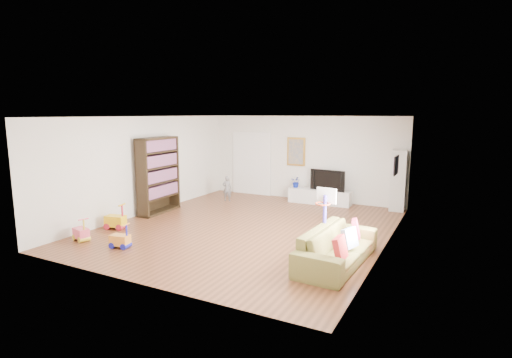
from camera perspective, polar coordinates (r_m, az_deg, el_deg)
The scene contains 25 objects.
floor at distance 9.93m, azimuth -1.07°, elevation -6.90°, with size 6.50×7.50×0.00m, color brown.
ceiling at distance 9.53m, azimuth -1.12°, elevation 8.88°, with size 6.50×7.50×0.00m, color white.
wall_back at distance 13.03m, azimuth 6.83°, elevation 2.99°, with size 6.50×0.00×2.70m, color silver.
wall_front at distance 6.65m, azimuth -16.79°, elevation -3.45°, with size 6.50×0.00×2.70m, color white.
wall_left at distance 11.54m, azimuth -15.42°, elevation 1.90°, with size 0.00×7.50×2.70m, color silver.
wall_right at distance 8.59m, azimuth 18.31°, elevation -0.69°, with size 0.00×7.50×2.70m, color white.
navy_accent at distance 9.90m, azimuth 19.70°, elevation 3.43°, with size 0.01×3.20×1.70m, color black.
olive_wainscot at distance 10.12m, azimuth 19.28°, elevation -4.20°, with size 0.01×3.20×1.00m, color brown.
doorway at distance 13.81m, azimuth -0.65°, elevation 2.16°, with size 1.45×0.06×2.10m, color white.
painting_back at distance 13.06m, azimuth 5.76°, elevation 3.91°, with size 0.62×0.06×0.92m, color gold.
artwork_right at distance 10.14m, azimuth 19.40°, elevation 1.86°, with size 0.04×0.56×0.46m, color #7F3F8C.
media_console at distance 12.58m, azimuth 9.09°, elevation -2.48°, with size 1.93×0.48×0.45m, color silver.
tall_cabinet at distance 12.10m, azimuth 19.65°, elevation -0.23°, with size 0.41×0.41×1.76m, color silver.
bookshelf at distance 11.52m, azimuth -13.76°, elevation 0.52°, with size 0.38×1.45×2.13m, color black.
sofa at distance 7.67m, azimuth 11.56°, elevation -9.41°, with size 2.30×0.90×0.67m, color olive.
basketball_hoop at distance 7.83m, azimuth 9.28°, elevation -6.32°, with size 0.47×0.57×1.36m, color #B63C1E.
ride_on_yellow at distance 10.29m, azimuth -19.47°, elevation -5.06°, with size 0.47×0.29×0.62m, color yellow.
ride_on_orange at distance 8.85m, azimuth -18.87°, elevation -7.68°, with size 0.39×0.24×0.52m, color orange.
ride_on_pink at distance 9.66m, azimuth -23.75°, elevation -6.56°, with size 0.39×0.24×0.52m, color #EF506D.
child at distance 12.78m, azimuth -4.16°, elevation -1.38°, with size 0.30×0.19×0.81m, color slate.
tv at distance 12.42m, azimuth 10.36°, elevation -0.11°, with size 1.11×0.15×0.64m, color black.
vase_plant at distance 12.75m, azimuth 5.78°, elevation -0.40°, with size 0.32×0.28×0.36m, color #0C1E93.
pillow_left at distance 6.97m, azimuth 11.95°, elevation -9.65°, with size 0.10×0.39×0.39m, color red.
pillow_center at distance 7.56m, azimuth 13.26°, elevation -8.19°, with size 0.10×0.37×0.37m, color silver.
pillow_right at distance 8.16m, azimuth 14.10°, elevation -6.91°, with size 0.09×0.36×0.36m, color #AD2646.
Camera 1 is at (4.57, -8.37, 2.78)m, focal length 28.00 mm.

